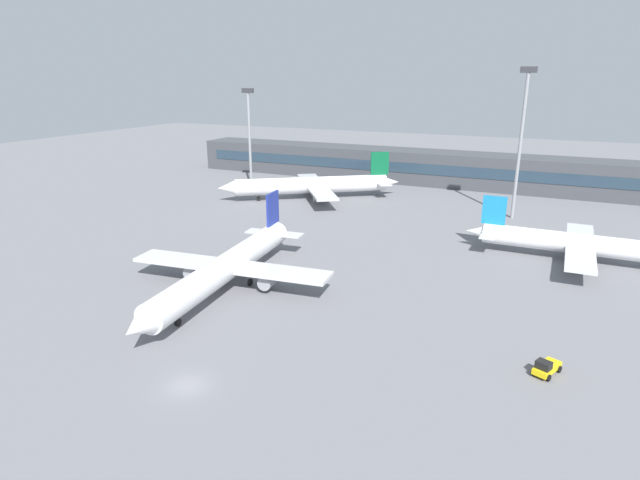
# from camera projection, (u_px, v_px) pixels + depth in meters

# --- Properties ---
(ground_plane) EXTENTS (400.00, 400.00, 0.00)m
(ground_plane) POSITION_uv_depth(u_px,v_px,m) (343.00, 260.00, 85.54)
(ground_plane) COLOR slate
(terminal_building) EXTENTS (148.59, 12.13, 9.00)m
(terminal_building) POSITION_uv_depth(u_px,v_px,m) (439.00, 168.00, 144.96)
(terminal_building) COLOR #3F4247
(terminal_building) RESTS_ON ground_plane
(airplane_near) EXTENTS (30.05, 42.91, 10.60)m
(airplane_near) POSITION_uv_depth(u_px,v_px,m) (226.00, 267.00, 73.23)
(airplane_near) COLOR silver
(airplane_near) RESTS_ON ground_plane
(airplane_mid) EXTENTS (38.74, 26.91, 9.59)m
(airplane_mid) POSITION_uv_depth(u_px,v_px,m) (588.00, 245.00, 83.87)
(airplane_mid) COLOR white
(airplane_mid) RESTS_ON ground_plane
(airplane_far) EXTENTS (38.73, 29.73, 11.15)m
(airplane_far) POSITION_uv_depth(u_px,v_px,m) (311.00, 185.00, 127.72)
(airplane_far) COLOR white
(airplane_far) RESTS_ON ground_plane
(baggage_tug_yellow) EXTENTS (2.88, 3.90, 1.75)m
(baggage_tug_yellow) POSITION_uv_depth(u_px,v_px,m) (546.00, 367.00, 52.65)
(baggage_tug_yellow) COLOR yellow
(baggage_tug_yellow) RESTS_ON ground_plane
(floodlight_tower_west) EXTENTS (3.20, 0.80, 30.81)m
(floodlight_tower_west) POSITION_uv_depth(u_px,v_px,m) (521.00, 135.00, 106.03)
(floodlight_tower_west) COLOR gray
(floodlight_tower_west) RESTS_ON ground_plane
(floodlight_tower_east) EXTENTS (3.20, 0.80, 26.07)m
(floodlight_tower_east) POSITION_uv_depth(u_px,v_px,m) (249.00, 132.00, 136.33)
(floodlight_tower_east) COLOR gray
(floodlight_tower_east) RESTS_ON ground_plane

